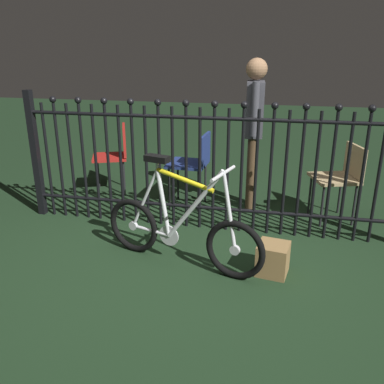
{
  "coord_description": "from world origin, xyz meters",
  "views": [
    {
      "loc": [
        0.63,
        -2.98,
        1.73
      ],
      "look_at": [
        -0.04,
        0.21,
        0.55
      ],
      "focal_mm": 38.02,
      "sensor_mm": 36.0,
      "label": 1
    }
  ],
  "objects_px": {
    "chair_red": "(116,152)",
    "chair_tan": "(342,174)",
    "person_visitor": "(254,122)",
    "bicycle": "(181,230)",
    "chair_navy": "(194,161)",
    "display_crate": "(273,259)"
  },
  "relations": [
    {
      "from": "chair_red",
      "to": "chair_tan",
      "type": "bearing_deg",
      "value": -8.23
    },
    {
      "from": "chair_tan",
      "to": "chair_red",
      "type": "bearing_deg",
      "value": 171.77
    },
    {
      "from": "chair_red",
      "to": "person_visitor",
      "type": "bearing_deg",
      "value": -6.36
    },
    {
      "from": "bicycle",
      "to": "chair_navy",
      "type": "bearing_deg",
      "value": 96.82
    },
    {
      "from": "chair_navy",
      "to": "bicycle",
      "type": "bearing_deg",
      "value": -83.18
    },
    {
      "from": "bicycle",
      "to": "chair_tan",
      "type": "xyz_separation_m",
      "value": [
        1.39,
        1.24,
        0.19
      ]
    },
    {
      "from": "chair_tan",
      "to": "person_visitor",
      "type": "relative_size",
      "value": 0.49
    },
    {
      "from": "bicycle",
      "to": "chair_navy",
      "type": "xyz_separation_m",
      "value": [
        -0.16,
        1.31,
        0.22
      ]
    },
    {
      "from": "chair_red",
      "to": "display_crate",
      "type": "relative_size",
      "value": 3.25
    },
    {
      "from": "chair_navy",
      "to": "person_visitor",
      "type": "relative_size",
      "value": 0.52
    },
    {
      "from": "chair_navy",
      "to": "chair_tan",
      "type": "distance_m",
      "value": 1.55
    },
    {
      "from": "chair_red",
      "to": "person_visitor",
      "type": "height_order",
      "value": "person_visitor"
    },
    {
      "from": "display_crate",
      "to": "chair_red",
      "type": "bearing_deg",
      "value": 140.47
    },
    {
      "from": "bicycle",
      "to": "chair_tan",
      "type": "relative_size",
      "value": 1.77
    },
    {
      "from": "person_visitor",
      "to": "display_crate",
      "type": "height_order",
      "value": "person_visitor"
    },
    {
      "from": "chair_red",
      "to": "person_visitor",
      "type": "xyz_separation_m",
      "value": [
        1.67,
        -0.19,
        0.46
      ]
    },
    {
      "from": "chair_red",
      "to": "person_visitor",
      "type": "distance_m",
      "value": 1.74
    },
    {
      "from": "chair_tan",
      "to": "person_visitor",
      "type": "distance_m",
      "value": 1.05
    },
    {
      "from": "display_crate",
      "to": "chair_tan",
      "type": "bearing_deg",
      "value": 62.81
    },
    {
      "from": "chair_navy",
      "to": "chair_tan",
      "type": "relative_size",
      "value": 1.05
    },
    {
      "from": "person_visitor",
      "to": "display_crate",
      "type": "distance_m",
      "value": 1.68
    },
    {
      "from": "chair_tan",
      "to": "display_crate",
      "type": "xyz_separation_m",
      "value": [
        -0.64,
        -1.24,
        -0.37
      ]
    }
  ]
}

